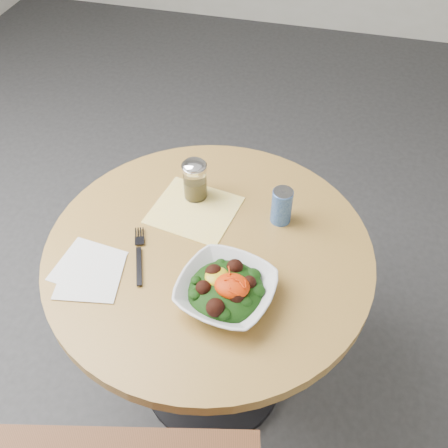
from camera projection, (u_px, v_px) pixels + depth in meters
The scene contains 8 objects.
ground at pixel (213, 374), 1.91m from camera, with size 6.00×6.00×0.00m, color #2E2E31.
table at pixel (210, 290), 1.51m from camera, with size 0.90×0.90×0.75m.
cloth_napkin at pixel (194, 210), 1.46m from camera, with size 0.23×0.22×0.00m, color yellow.
paper_napkins at pixel (89, 271), 1.30m from camera, with size 0.20×0.21×0.00m.
salad_bowl at pixel (226, 290), 1.22m from camera, with size 0.28×0.28×0.09m.
fork at pixel (139, 253), 1.34m from camera, with size 0.09×0.20×0.00m.
spice_shaker at pixel (195, 180), 1.45m from camera, with size 0.07×0.07×0.13m.
beverage_can at pixel (282, 206), 1.39m from camera, with size 0.06×0.06×0.11m.
Camera 1 is at (0.26, -0.85, 1.79)m, focal length 40.00 mm.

